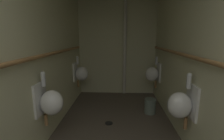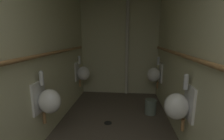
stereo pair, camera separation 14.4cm
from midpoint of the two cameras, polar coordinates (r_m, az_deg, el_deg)
name	(u,v)px [view 1 (the left image)]	position (r m, az deg, el deg)	size (l,w,h in m)	color
wall_left	(33,54)	(2.30, -27.89, 4.96)	(0.06, 4.61, 2.60)	beige
wall_right	(200,55)	(2.18, 27.20, 4.74)	(0.06, 4.61, 2.60)	beige
wall_back	(117,46)	(4.26, 0.86, 8.75)	(2.13, 0.06, 2.60)	beige
urinal_left_mid	(50,102)	(2.34, -22.86, -10.42)	(0.32, 0.30, 0.76)	white
urinal_left_far	(81,73)	(3.89, -12.12, -1.14)	(0.32, 0.30, 0.76)	white
urinal_right_mid	(181,104)	(2.24, 21.76, -11.32)	(0.32, 0.30, 0.76)	white
urinal_right_far	(153,74)	(3.86, 13.37, -1.29)	(0.32, 0.30, 0.76)	white
supply_pipe_left	(41,56)	(2.27, -25.70, 4.48)	(0.06, 3.84, 0.06)	#9E7042
supply_pipe_right	(191,57)	(2.18, 24.58, 4.34)	(0.06, 3.85, 0.06)	#9E7042
standpipe_back_wall	(125,46)	(4.14, 3.63, 8.65)	(0.08, 0.08, 2.55)	beige
floor_drain	(109,123)	(3.01, -2.54, -18.41)	(0.14, 0.14, 0.01)	black
waste_bin	(150,106)	(3.38, 12.23, -12.44)	(0.22, 0.22, 0.30)	slate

